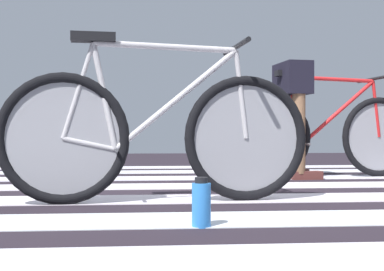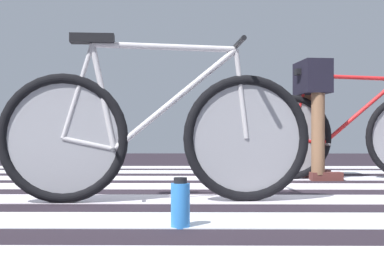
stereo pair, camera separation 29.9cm
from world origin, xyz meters
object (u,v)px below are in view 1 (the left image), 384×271
at_px(bicycle_2_of_2, 326,134).
at_px(water_bottle, 201,204).
at_px(bicycle_1_of_2, 157,133).
at_px(cyclist_2_of_2, 293,104).

height_order(bicycle_2_of_2, water_bottle, bicycle_2_of_2).
relative_size(bicycle_1_of_2, cyclist_2_of_2, 1.73).
height_order(bicycle_1_of_2, water_bottle, bicycle_1_of_2).
xyz_separation_m(bicycle_2_of_2, water_bottle, (-1.35, -2.41, -0.29)).
relative_size(bicycle_1_of_2, bicycle_2_of_2, 1.00).
distance_m(bicycle_2_of_2, cyclist_2_of_2, 0.41).
xyz_separation_m(bicycle_2_of_2, cyclist_2_of_2, (-0.31, -0.04, 0.26)).
bearing_deg(cyclist_2_of_2, bicycle_2_of_2, 0.00).
bearing_deg(bicycle_1_of_2, cyclist_2_of_2, 47.24).
bearing_deg(bicycle_2_of_2, water_bottle, -126.27).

